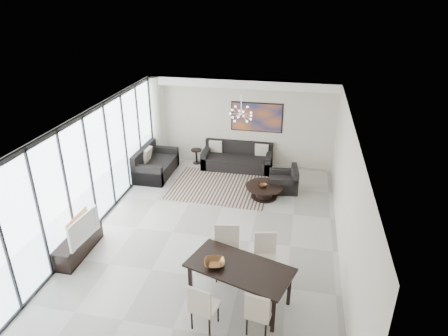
% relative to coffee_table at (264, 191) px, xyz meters
% --- Properties ---
extents(room_shell, '(6.00, 9.00, 2.90)m').
position_rel_coffee_table_xyz_m(room_shell, '(-0.59, -2.23, 1.24)').
color(room_shell, '#A8A39B').
rests_on(room_shell, ground).
extents(window_wall, '(0.37, 8.95, 2.90)m').
position_rel_coffee_table_xyz_m(window_wall, '(-3.90, -2.23, 1.26)').
color(window_wall, white).
rests_on(window_wall, floor).
extents(soffit, '(5.98, 0.40, 0.26)m').
position_rel_coffee_table_xyz_m(soffit, '(-1.05, 2.07, 2.56)').
color(soffit, white).
rests_on(soffit, room_shell).
extents(painting, '(1.68, 0.04, 0.98)m').
position_rel_coffee_table_xyz_m(painting, '(-0.55, 2.24, 1.44)').
color(painting, '#C9601C').
rests_on(painting, room_shell).
extents(chandelier, '(0.66, 0.66, 0.71)m').
position_rel_coffee_table_xyz_m(chandelier, '(-0.75, 0.27, 2.14)').
color(chandelier, silver).
rests_on(chandelier, room_shell).
extents(rug, '(2.96, 2.31, 0.01)m').
position_rel_coffee_table_xyz_m(rug, '(-1.35, 0.37, -0.20)').
color(rug, black).
rests_on(rug, floor).
extents(coffee_table, '(1.06, 1.06, 0.37)m').
position_rel_coffee_table_xyz_m(coffee_table, '(0.00, 0.00, 0.00)').
color(coffee_table, black).
rests_on(coffee_table, floor).
extents(bowl_coffee, '(0.27, 0.27, 0.08)m').
position_rel_coffee_table_xyz_m(bowl_coffee, '(-0.04, -0.06, 0.20)').
color(bowl_coffee, brown).
rests_on(bowl_coffee, coffee_table).
extents(sofa_main, '(2.26, 0.92, 0.82)m').
position_rel_coffee_table_xyz_m(sofa_main, '(-1.09, 1.84, 0.07)').
color(sofa_main, black).
rests_on(sofa_main, floor).
extents(loveseat, '(0.99, 1.76, 0.88)m').
position_rel_coffee_table_xyz_m(loveseat, '(-3.60, 0.82, 0.09)').
color(loveseat, black).
rests_on(loveseat, floor).
extents(armchair, '(0.90, 0.94, 0.71)m').
position_rel_coffee_table_xyz_m(armchair, '(0.54, 0.59, 0.03)').
color(armchair, black).
rests_on(armchair, floor).
extents(side_table, '(0.36, 0.36, 0.50)m').
position_rel_coffee_table_xyz_m(side_table, '(-2.51, 1.92, 0.12)').
color(side_table, black).
rests_on(side_table, floor).
extents(tv_console, '(0.41, 1.47, 0.46)m').
position_rel_coffee_table_xyz_m(tv_console, '(-3.81, -3.44, 0.02)').
color(tv_console, black).
rests_on(tv_console, floor).
extents(television, '(0.23, 1.05, 0.60)m').
position_rel_coffee_table_xyz_m(television, '(-3.65, -3.52, 0.55)').
color(television, gray).
rests_on(television, tv_console).
extents(dining_table, '(2.14, 1.53, 0.81)m').
position_rel_coffee_table_xyz_m(dining_table, '(-0.02, -4.18, 0.51)').
color(dining_table, black).
rests_on(dining_table, floor).
extents(dining_chair_sw, '(0.53, 0.53, 0.96)m').
position_rel_coffee_table_xyz_m(dining_chair_sw, '(-0.53, -5.00, 0.34)').
color(dining_chair_sw, beige).
rests_on(dining_chair_sw, floor).
extents(dining_chair_se, '(0.49, 0.49, 0.93)m').
position_rel_coffee_table_xyz_m(dining_chair_se, '(0.43, -4.93, 0.32)').
color(dining_chair_se, beige).
rests_on(dining_chair_se, floor).
extents(dining_chair_nw, '(0.59, 0.59, 1.12)m').
position_rel_coffee_table_xyz_m(dining_chair_nw, '(-0.41, -3.43, 0.44)').
color(dining_chair_nw, beige).
rests_on(dining_chair_nw, floor).
extents(dining_chair_ne, '(0.54, 0.54, 0.98)m').
position_rel_coffee_table_xyz_m(dining_chair_ne, '(0.38, -3.33, 0.36)').
color(dining_chair_ne, beige).
rests_on(dining_chair_ne, floor).
extents(bowl_dining, '(0.46, 0.46, 0.09)m').
position_rel_coffee_table_xyz_m(bowl_dining, '(-0.49, -4.23, 0.64)').
color(bowl_dining, brown).
rests_on(bowl_dining, dining_table).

